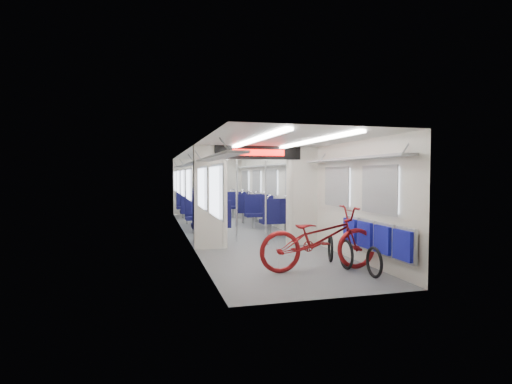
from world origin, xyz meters
TOP-DOWN VIEW (x-y plane):
  - carriage at (0.00, -0.27)m, footprint 12.00×12.02m
  - bicycle at (0.42, -4.52)m, footprint 2.12×0.78m
  - flip_bench at (1.35, -4.76)m, footprint 0.12×2.13m
  - bike_hoop_a at (1.07, -5.20)m, footprint 0.08×0.51m
  - bike_hoop_b at (0.91, -4.57)m, footprint 0.07×0.53m
  - bike_hoop_c at (0.91, -3.95)m, footprint 0.21×0.50m
  - seat_bay_near_left at (-0.93, -0.19)m, footprint 0.94×2.22m
  - seat_bay_near_right at (0.93, 0.23)m, footprint 0.93×2.19m
  - seat_bay_far_left at (-0.94, 3.60)m, footprint 0.95×2.27m
  - seat_bay_far_right at (0.93, 3.29)m, footprint 0.91×2.08m
  - stanchion_near_left at (-0.32, -1.25)m, footprint 0.04×0.04m
  - stanchion_near_right at (0.34, -1.53)m, footprint 0.04×0.04m
  - stanchion_far_left at (-0.27, 2.09)m, footprint 0.04×0.04m
  - stanchion_far_right at (0.31, 1.62)m, footprint 0.04×0.04m

SIDE VIEW (x-z plane):
  - bike_hoop_c at x=0.91m, z-range -0.03..0.48m
  - bike_hoop_a at x=1.07m, z-range -0.03..0.48m
  - bike_hoop_b at x=0.91m, z-range -0.03..0.51m
  - seat_bay_far_right at x=0.93m, z-range -0.01..1.10m
  - bicycle at x=0.42m, z-range 0.00..1.11m
  - seat_bay_near_right at x=0.93m, z-range -0.01..1.13m
  - seat_bay_near_left at x=-0.93m, z-range -0.01..1.13m
  - seat_bay_far_left at x=-0.94m, z-range -0.01..1.15m
  - flip_bench at x=1.35m, z-range 0.31..0.85m
  - stanchion_near_left at x=-0.32m, z-range 0.00..2.30m
  - stanchion_near_right at x=0.34m, z-range 0.00..2.30m
  - stanchion_far_left at x=-0.27m, z-range 0.00..2.30m
  - stanchion_far_right at x=0.31m, z-range 0.00..2.30m
  - carriage at x=0.00m, z-range 0.35..2.66m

